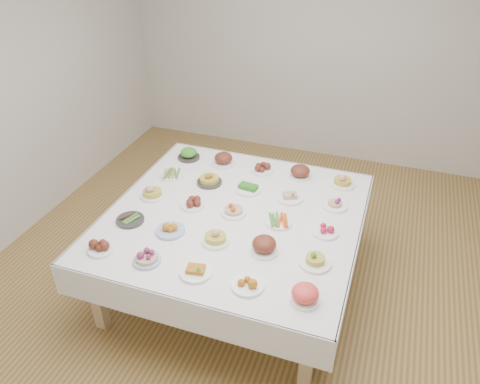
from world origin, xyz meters
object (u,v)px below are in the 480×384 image
(dish_0, at_px, (101,246))
(dish_24, at_px, (343,179))
(dish_12, at_px, (234,208))
(display_table, at_px, (234,221))

(dish_0, height_order, dish_24, dish_24)
(dish_12, bearing_deg, dish_24, 44.05)
(dish_0, height_order, dish_12, dish_12)
(dish_0, relative_size, dish_12, 0.94)
(display_table, height_order, dish_24, dish_24)
(dish_12, relative_size, dish_24, 0.87)
(display_table, height_order, dish_12, dish_12)
(display_table, height_order, dish_0, dish_0)
(dish_24, bearing_deg, dish_12, -135.95)
(dish_0, distance_m, dish_12, 1.09)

